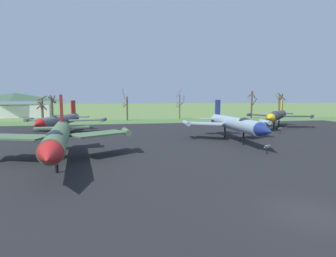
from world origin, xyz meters
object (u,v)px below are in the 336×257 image
Objects in this scene: info_placard_rear_right at (280,130)px; info_placard_front_left at (267,148)px; jet_fighter_front_left at (235,123)px; jet_fighter_rear_center at (60,120)px; visitor_building at (15,105)px; jet_fighter_rear_left at (58,137)px; jet_fighter_rear_right at (277,115)px; info_placard_rear_center at (34,138)px.

info_placard_front_left is at bearing -128.11° from info_placard_rear_right.
jet_fighter_front_left is 1.12× the size of jet_fighter_rear_center.
visitor_building is at bearing 115.28° from jet_fighter_rear_center.
jet_fighter_rear_left is (3.82, -21.67, 0.18)m from jet_fighter_rear_center.
jet_fighter_rear_center reaches higher than info_placard_front_left.
info_placard_front_left is at bearing 0.92° from jet_fighter_rear_left.
jet_fighter_front_left is 11.86m from info_placard_rear_right.
jet_fighter_rear_center is 39.98m from jet_fighter_rear_right.
info_placard_rear_right is (-5.15, -8.80, -1.71)m from jet_fighter_rear_right.
jet_fighter_rear_center is at bearing -64.72° from visitor_building.
info_placard_front_left is 0.06× the size of jet_fighter_rear_left.
jet_fighter_rear_right is at bearing 59.67° from info_placard_rear_right.
info_placard_rear_right is at bearing -120.33° from jet_fighter_rear_right.
info_placard_front_left is 0.89× the size of info_placard_rear_right.
jet_fighter_front_left is 74.31m from visitor_building.
jet_fighter_front_left is 8.60m from info_placard_front_left.
jet_fighter_front_left is 1.01× the size of jet_fighter_rear_left.
info_placard_rear_right is at bearing 24.47° from jet_fighter_rear_left.
jet_fighter_rear_center is 9.03m from info_placard_rear_center.
jet_fighter_rear_right is 10.34m from info_placard_rear_right.
info_placard_front_left is 27.71m from jet_fighter_rear_right.
info_placard_rear_right is (36.50, 1.16, 0.05)m from info_placard_rear_center.
visitor_building reaches higher than info_placard_rear_right.
jet_fighter_rear_left is at bearing -157.03° from jet_fighter_front_left.
jet_fighter_front_left is at bearing -27.96° from jet_fighter_rear_center.
info_placard_rear_center is at bearing -100.91° from jet_fighter_rear_center.
info_placard_front_left is 32.17m from jet_fighter_rear_center.
info_placard_rear_center is at bearing -178.18° from info_placard_rear_right.
info_placard_front_left is 0.07× the size of jet_fighter_rear_right.
jet_fighter_rear_left is 16.08× the size of info_placard_rear_right.
jet_fighter_rear_left is 42.79m from jet_fighter_rear_right.
jet_fighter_front_left is 16.16× the size of info_placard_rear_center.
jet_fighter_front_left is 27.62m from jet_fighter_rear_center.
info_placard_front_left is 80.91m from visitor_building.
jet_fighter_front_left is 26.47m from info_placard_rear_center.
info_placard_front_left is 20.27m from jet_fighter_rear_left.
jet_fighter_rear_center is at bearing 79.09° from info_placard_rear_center.
info_placard_rear_right is at bearing 51.89° from info_placard_front_left.
jet_fighter_front_left is 18.33× the size of info_placard_front_left.
jet_fighter_rear_right is at bearing 54.75° from info_placard_front_left.
info_placard_rear_right reaches higher than info_placard_front_left.
jet_fighter_front_left reaches higher than jet_fighter_rear_center.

